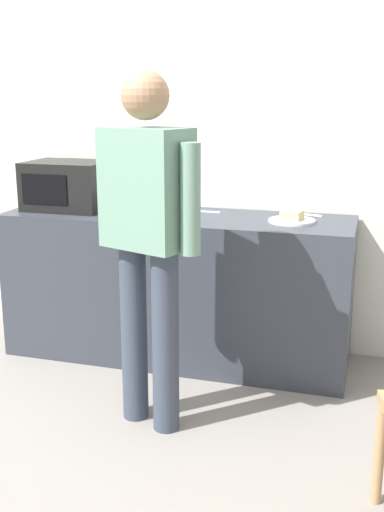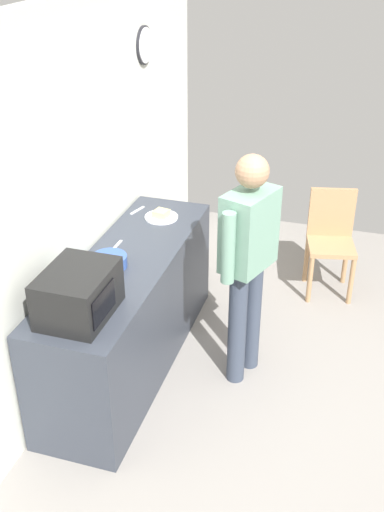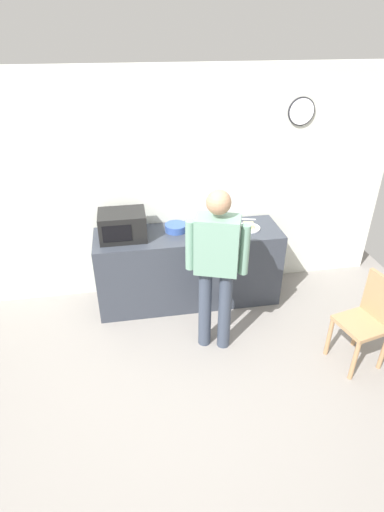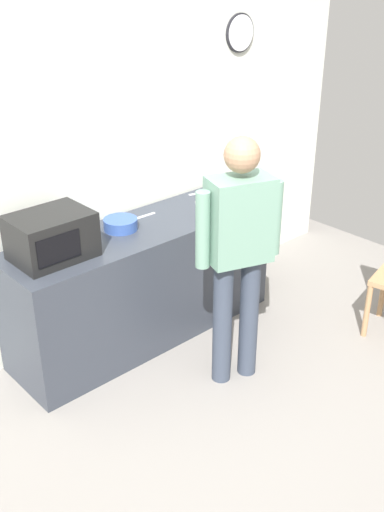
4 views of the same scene
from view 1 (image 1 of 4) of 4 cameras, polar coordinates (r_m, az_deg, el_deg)
ground_plane at (r=3.12m, az=-12.59°, el=-16.93°), size 6.00×6.00×0.00m
back_wall at (r=4.14m, az=-2.67°, el=10.28°), size 5.40×0.13×2.60m
kitchen_counter at (r=3.88m, az=-1.38°, el=-2.84°), size 2.11×0.62×0.90m
microwave at (r=4.02m, az=-11.24°, el=6.34°), size 0.50×0.39×0.30m
sandwich_plate at (r=3.60m, az=9.10°, el=3.37°), size 0.27×0.27×0.07m
salad_bowl at (r=3.87m, az=-2.96°, el=4.62°), size 0.24×0.24×0.08m
fork_utensil at (r=3.82m, az=10.62°, el=3.72°), size 0.17×0.06×0.01m
spoon_utensil at (r=3.86m, az=1.38°, el=4.06°), size 0.17×0.02×0.01m
person_standing at (r=2.93m, az=-4.09°, el=2.68°), size 0.56×0.36×1.72m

